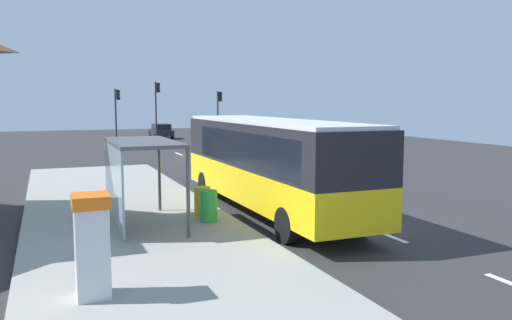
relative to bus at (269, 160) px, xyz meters
name	(u,v)px	position (x,y,z in m)	size (l,w,h in m)	color
ground_plane	(217,171)	(1.71, 11.20, -1.86)	(56.00, 92.00, 0.04)	#2D2D30
sidewalk_platform	(134,228)	(-4.69, -0.80, -1.75)	(6.20, 30.00, 0.18)	#999993
lane_stripe_seg_1	(383,233)	(1.96, -3.80, -1.84)	(0.16, 2.20, 0.01)	silver
lane_stripe_seg_2	(304,203)	(1.96, 1.20, -1.84)	(0.16, 2.20, 0.01)	silver
lane_stripe_seg_3	(255,184)	(1.96, 6.20, -1.84)	(0.16, 2.20, 0.01)	silver
lane_stripe_seg_4	(222,171)	(1.96, 11.20, -1.84)	(0.16, 2.20, 0.01)	silver
lane_stripe_seg_5	(197,161)	(1.96, 16.20, -1.84)	(0.16, 2.20, 0.01)	silver
lane_stripe_seg_6	(179,154)	(1.96, 21.20, -1.84)	(0.16, 2.20, 0.01)	silver
lane_stripe_seg_7	(164,148)	(1.96, 26.20, -1.84)	(0.16, 2.20, 0.01)	silver
bus	(269,160)	(0.00, 0.00, 0.00)	(2.60, 11.03, 3.21)	yellow
white_van	(219,138)	(3.91, 17.73, -0.50)	(2.14, 5.25, 2.30)	white
sedan_near	(161,131)	(4.01, 37.31, -1.05)	(1.86, 4.41, 1.52)	black
ticket_machine	(92,245)	(-6.30, -6.34, -0.67)	(0.66, 0.76, 1.94)	silver
recycling_bin_green	(209,206)	(-2.49, -1.15, -1.19)	(0.52, 0.52, 0.95)	green
recycling_bin_yellow	(202,202)	(-2.49, -0.45, -1.19)	(0.52, 0.52, 0.95)	yellow
traffic_light_near_side	(219,109)	(7.22, 27.96, 1.30)	(0.49, 0.28, 4.70)	#2D2D2D
traffic_light_far_side	(117,108)	(-1.39, 28.76, 1.38)	(0.49, 0.28, 4.83)	#2D2D2D
traffic_light_median	(157,104)	(2.11, 29.56, 1.77)	(0.49, 0.28, 5.47)	#2D2D2D
bus_shelter	(132,161)	(-4.70, -0.86, 0.25)	(1.80, 4.00, 2.50)	#4C4C51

